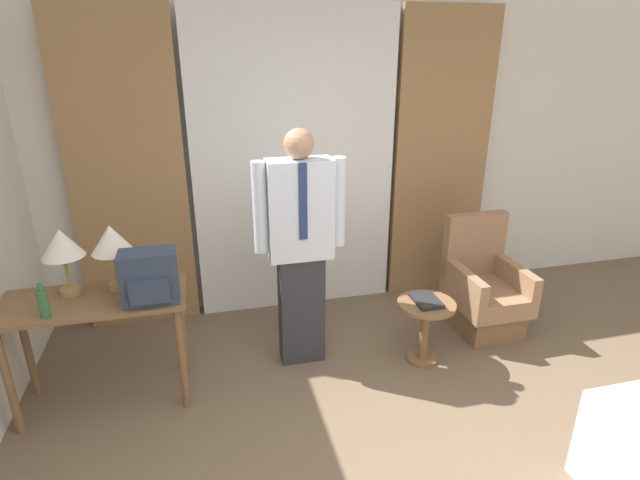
% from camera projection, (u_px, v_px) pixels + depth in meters
% --- Properties ---
extents(wall_back, '(10.00, 0.06, 2.70)m').
position_uv_depth(wall_back, '(292.00, 157.00, 4.33)').
color(wall_back, silver).
rests_on(wall_back, ground_plane).
extents(curtain_sheer_center, '(1.73, 0.06, 2.58)m').
position_uv_depth(curtain_sheer_center, '(296.00, 167.00, 4.24)').
color(curtain_sheer_center, white).
rests_on(curtain_sheer_center, ground_plane).
extents(curtain_drape_left, '(0.90, 0.06, 2.58)m').
position_uv_depth(curtain_drape_left, '(127.00, 177.00, 3.93)').
color(curtain_drape_left, '#997047').
rests_on(curtain_drape_left, ground_plane).
extents(curtain_drape_right, '(0.90, 0.06, 2.58)m').
position_uv_depth(curtain_drape_right, '(441.00, 159.00, 4.54)').
color(curtain_drape_right, '#997047').
rests_on(curtain_drape_right, ground_plane).
extents(desk, '(1.13, 0.50, 0.78)m').
position_uv_depth(desk, '(96.00, 317.00, 3.18)').
color(desk, brown).
rests_on(desk, ground_plane).
extents(table_lamp_left, '(0.26, 0.26, 0.44)m').
position_uv_depth(table_lamp_left, '(62.00, 246.00, 3.07)').
color(table_lamp_left, '#9E7F47').
rests_on(table_lamp_left, desk).
extents(table_lamp_right, '(0.26, 0.26, 0.44)m').
position_uv_depth(table_lamp_right, '(112.00, 242.00, 3.13)').
color(table_lamp_right, '#9E7F47').
rests_on(table_lamp_right, desk).
extents(bottle_near_edge, '(0.06, 0.06, 0.22)m').
position_uv_depth(bottle_near_edge, '(43.00, 303.00, 2.88)').
color(bottle_near_edge, '#336638').
rests_on(bottle_near_edge, desk).
extents(backpack, '(0.33, 0.21, 0.34)m').
position_uv_depth(backpack, '(149.00, 278.00, 3.03)').
color(backpack, '#2D384C').
rests_on(backpack, desk).
extents(person, '(0.65, 0.21, 1.76)m').
position_uv_depth(person, '(300.00, 243.00, 3.52)').
color(person, '#2D2D33').
rests_on(person, ground_plane).
extents(armchair, '(0.54, 0.64, 0.95)m').
position_uv_depth(armchair, '(483.00, 292.00, 4.17)').
color(armchair, brown).
rests_on(armchair, ground_plane).
extents(side_table, '(0.43, 0.43, 0.49)m').
position_uv_depth(side_table, '(425.00, 321.00, 3.72)').
color(side_table, brown).
rests_on(side_table, ground_plane).
extents(book, '(0.18, 0.25, 0.03)m').
position_uv_depth(book, '(426.00, 301.00, 3.66)').
color(book, black).
rests_on(book, side_table).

